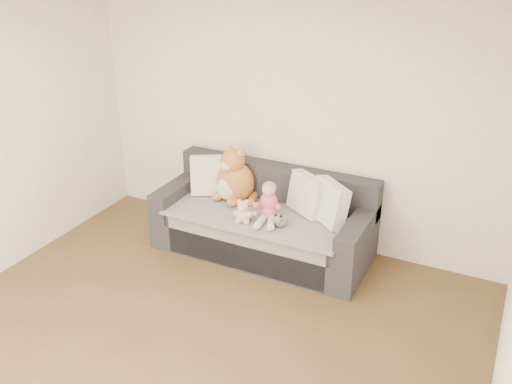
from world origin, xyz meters
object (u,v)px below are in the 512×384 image
toddler (268,204)px  plush_cat (234,179)px  sofa (264,224)px  teddy_bear (243,213)px  sippy_cup (248,214)px

toddler → plush_cat: plush_cat is taller
sofa → toddler: bearing=-53.9°
teddy_bear → sofa: bearing=61.7°
plush_cat → toddler: bearing=-13.0°
teddy_bear → plush_cat: bearing=110.6°
teddy_bear → sippy_cup: (0.02, 0.06, -0.04)m
sofa → plush_cat: 0.56m
toddler → sippy_cup: size_ratio=3.39×
sofa → teddy_bear: sofa is taller
sofa → sippy_cup: 0.36m
toddler → teddy_bear: toddler is taller
plush_cat → sippy_cup: bearing=-32.9°
sofa → toddler: 0.39m
toddler → plush_cat: (-0.52, 0.26, 0.07)m
sippy_cup → plush_cat: bearing=133.2°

